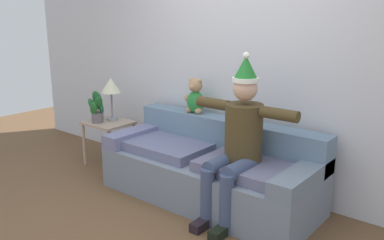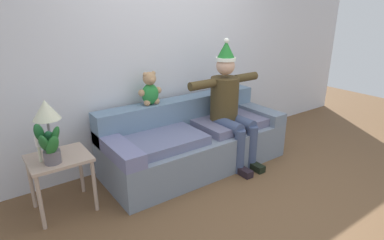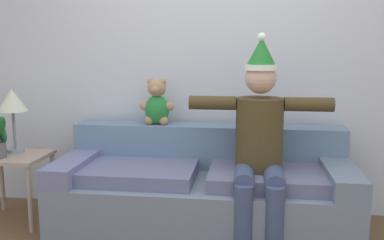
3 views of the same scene
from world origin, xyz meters
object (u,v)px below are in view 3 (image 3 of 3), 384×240
at_px(person_seated, 259,140).
at_px(table_lamp, 12,103).
at_px(side_table, 13,166).
at_px(teddy_bear, 157,104).
at_px(couch, 203,191).

xyz_separation_m(person_seated, table_lamp, (-1.98, 0.23, 0.20)).
bearing_deg(side_table, teddy_bear, 14.43).
relative_size(couch, table_lamp, 4.21).
bearing_deg(person_seated, couch, 158.75).
xyz_separation_m(couch, person_seated, (0.41, -0.16, 0.44)).
relative_size(person_seated, table_lamp, 2.89).
height_order(couch, person_seated, person_seated).
height_order(couch, table_lamp, table_lamp).
bearing_deg(side_table, table_lamp, 105.28).
distance_m(couch, person_seated, 0.63).
bearing_deg(person_seated, teddy_bear, 152.49).
height_order(couch, teddy_bear, teddy_bear).
height_order(teddy_bear, side_table, teddy_bear).
xyz_separation_m(couch, side_table, (-1.54, -0.02, 0.15)).
distance_m(person_seated, side_table, 1.98).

